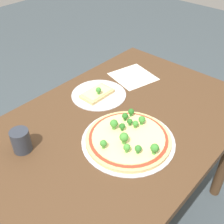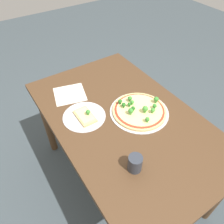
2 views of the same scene
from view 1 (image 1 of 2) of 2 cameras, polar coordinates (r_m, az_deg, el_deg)
ground_plane at (r=1.76m, az=-0.14°, el=-21.55°), size 8.00×8.00×0.00m
dining_table at (r=1.25m, az=-0.19°, el=-6.34°), size 1.32×0.82×0.74m
pizza_tray_whole at (r=1.11m, az=3.35°, el=-5.34°), size 0.37×0.37×0.07m
pizza_tray_slice at (r=1.36m, az=-2.86°, el=3.70°), size 0.27×0.27×0.06m
drinking_cup at (r=1.11m, az=-18.00°, el=-5.57°), size 0.07×0.07×0.09m
paper_menu at (r=1.52m, az=4.31°, el=7.21°), size 0.25×0.25×0.00m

